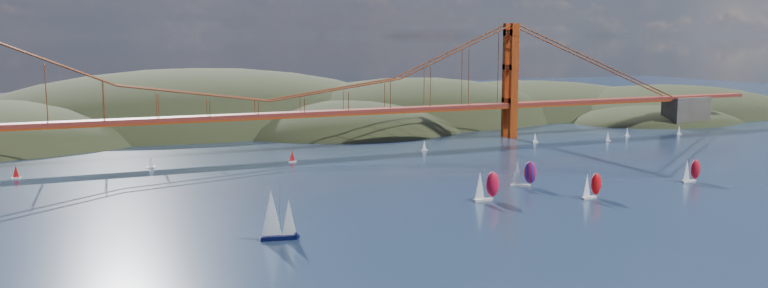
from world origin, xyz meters
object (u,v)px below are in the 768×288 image
(sloop_navy, at_px, (276,215))
(racer_rwb, at_px, (523,173))
(racer_0, at_px, (486,186))
(racer_2, at_px, (691,170))
(racer_1, at_px, (591,185))

(sloop_navy, xyz_separation_m, racer_rwb, (91.74, 30.70, -1.52))
(sloop_navy, xyz_separation_m, racer_0, (69.08, 16.92, -1.36))
(racer_rwb, bearing_deg, racer_2, 9.32)
(sloop_navy, bearing_deg, racer_rwb, 29.96)
(racer_1, relative_size, racer_rwb, 0.91)
(racer_2, bearing_deg, racer_0, 177.77)
(sloop_navy, bearing_deg, racer_0, 25.21)
(sloop_navy, height_order, racer_0, sloop_navy)
(racer_0, relative_size, racer_1, 1.14)
(racer_1, distance_m, racer_rwb, 25.11)
(racer_rwb, bearing_deg, sloop_navy, -135.95)
(sloop_navy, relative_size, racer_1, 1.57)
(racer_2, bearing_deg, sloop_navy, -174.83)
(racer_2, bearing_deg, racer_1, -171.72)
(racer_0, xyz_separation_m, racer_2, (78.89, -2.58, -0.61))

